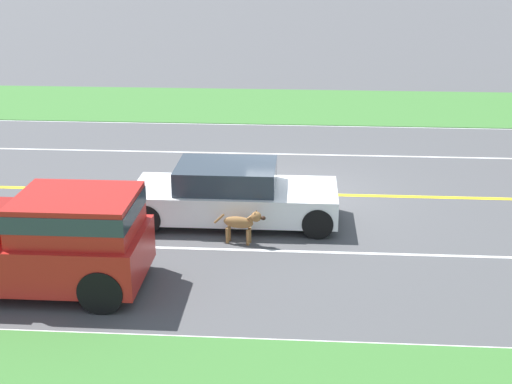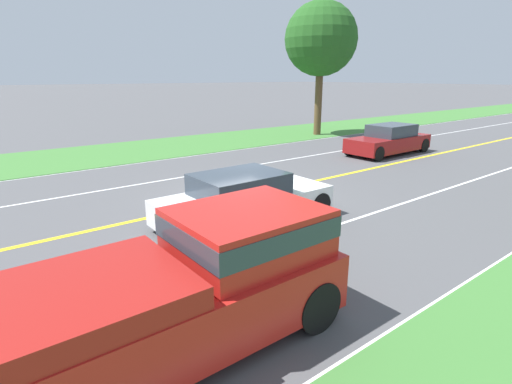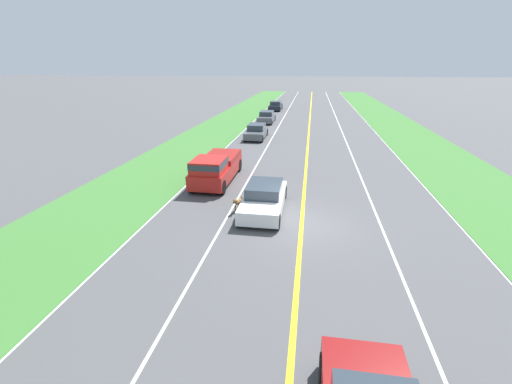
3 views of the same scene
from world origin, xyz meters
name	(u,v)px [view 1 (image 1 of 3)]	position (x,y,z in m)	size (l,w,h in m)	color
ground_plane	(292,194)	(0.00, 0.00, 0.00)	(400.00, 400.00, 0.00)	#4C4C4F
centre_divider_line	(292,194)	(0.00, 0.00, 0.00)	(0.18, 160.00, 0.01)	yellow
lane_edge_line_right	(283,341)	(7.00, 0.00, 0.00)	(0.14, 160.00, 0.01)	white
lane_edge_line_left	(296,125)	(-7.00, 0.00, 0.00)	(0.14, 160.00, 0.01)	white
lane_dash_same_dir	(289,251)	(3.50, 0.00, 0.00)	(0.10, 160.00, 0.01)	white
lane_dash_oncoming	(295,154)	(-3.50, 0.00, 0.00)	(0.10, 160.00, 0.01)	white
grass_verge_left	(298,106)	(-10.00, 0.00, 0.01)	(6.00, 160.00, 0.03)	#3D7533
ego_car	(233,195)	(1.89, -1.32, 0.63)	(1.92, 4.60, 1.34)	white
dog	(243,222)	(3.15, -0.99, 0.47)	(0.36, 1.13, 0.77)	olive
pickup_truck	(7,239)	(5.35, -5.12, 0.92)	(2.02, 5.57, 1.81)	red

